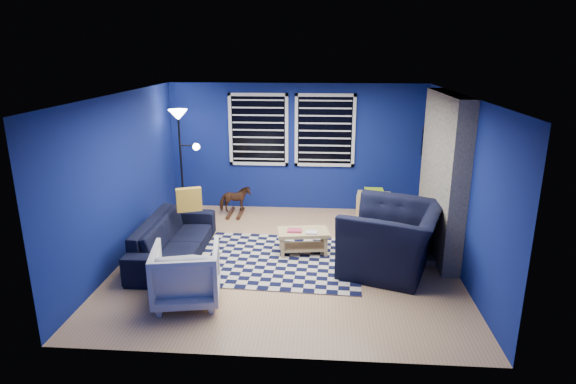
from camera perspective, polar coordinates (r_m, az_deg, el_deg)
The scene contains 18 objects.
floor at distance 7.53m, azimuth -0.12°, elevation -7.88°, with size 5.00×5.00×0.00m, color tan.
ceiling at distance 6.88m, azimuth -0.13°, elevation 11.43°, with size 5.00×5.00×0.00m, color white.
wall_back at distance 9.53m, azimuth 1.03°, elevation 5.29°, with size 5.00×5.00×0.00m, color navy.
wall_left at distance 7.70m, azimuth -19.01°, elevation 1.63°, with size 5.00×5.00×0.00m, color navy.
wall_right at distance 7.36m, azimuth 19.69°, elevation 0.88°, with size 5.00×5.00×0.00m, color navy.
fireplace at distance 7.80m, azimuth 17.73°, elevation 1.52°, with size 0.65×2.00×2.50m.
window_left at distance 9.50m, azimuth -3.53°, elevation 7.37°, with size 1.17×0.06×1.42m.
window_right at distance 9.42m, azimuth 4.40°, elevation 7.26°, with size 1.17×0.06×1.42m.
tv at distance 9.20m, azimuth 16.30°, elevation 5.16°, with size 0.07×1.00×0.58m.
rug at distance 7.47m, azimuth -1.15°, elevation -8.04°, with size 2.50×2.00×0.02m, color black.
sofa at distance 7.65m, azimuth -13.36°, elevation -5.40°, with size 0.84×2.16×0.63m, color black.
armchair_big at distance 7.18m, azimuth 12.20°, elevation -5.40°, with size 1.29×1.47×0.96m, color black.
armchair_bent at distance 6.31m, azimuth -11.96°, elevation -9.51°, with size 0.82×0.84×0.76m, color gray.
rocking_horse at distance 9.38m, azimuth -6.31°, elevation -0.87°, with size 0.59×0.27×0.50m, color #452716.
coffee_table at distance 7.62m, azimuth 1.78°, elevation -5.33°, with size 0.86×0.58×0.40m.
cabinet at distance 9.23m, azimuth 10.06°, elevation -1.66°, with size 0.67×0.49×0.60m.
floor_lamp at distance 9.19m, azimuth -12.66°, elevation 7.21°, with size 0.56×0.34×2.06m.
throw_pillow at distance 7.81m, azimuth -11.66°, elevation -0.89°, with size 0.40×0.12×0.38m, color gold.
Camera 1 is at (0.52, -6.83, 3.12)m, focal length 30.00 mm.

